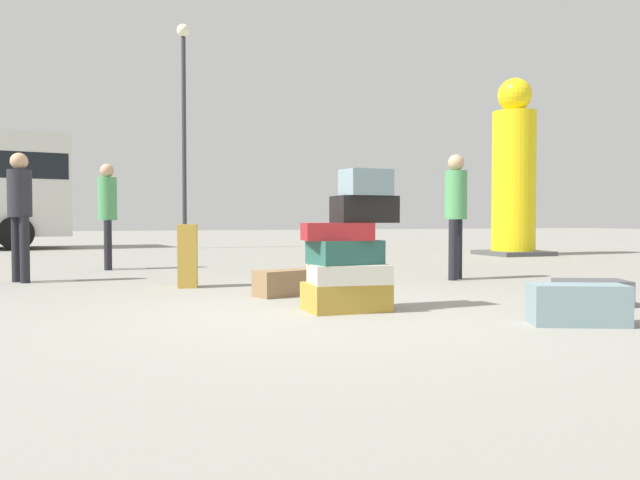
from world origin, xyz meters
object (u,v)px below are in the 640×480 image
object	(u,v)px
yellow_dummy_statue	(514,177)
suitcase_tan_behind_tower	(188,256)
suitcase_charcoal_upright_blue	(592,292)
lamp_post	(184,103)
suitcase_tower	(350,253)
person_passerby_in_red	(20,205)
suitcase_brown_left_side	(290,282)
person_tourist_with_camera	(107,207)
person_bearded_onlooker	(456,205)
suitcase_slate_right_side	(578,305)

from	to	relation	value
yellow_dummy_statue	suitcase_tan_behind_tower	bearing A→B (deg)	-151.59
suitcase_charcoal_upright_blue	lamp_post	world-z (taller)	lamp_post
suitcase_tower	yellow_dummy_statue	xyz separation A→B (m)	(6.83, 6.72, 1.26)
person_passerby_in_red	lamp_post	distance (m)	9.95
suitcase_brown_left_side	suitcase_tan_behind_tower	bearing A→B (deg)	110.39
suitcase_tan_behind_tower	suitcase_tower	bearing A→B (deg)	-54.10
person_tourist_with_camera	lamp_post	world-z (taller)	lamp_post
suitcase_tan_behind_tower	person_bearded_onlooker	distance (m)	3.63
suitcase_slate_right_side	yellow_dummy_statue	bearing A→B (deg)	79.46
suitcase_charcoal_upright_blue	person_passerby_in_red	xyz separation A→B (m)	(-5.39, 4.21, 0.89)
suitcase_brown_left_side	suitcase_slate_right_side	bearing A→B (deg)	-77.09
yellow_dummy_statue	suitcase_tower	bearing A→B (deg)	-135.47
suitcase_tower	suitcase_slate_right_side	distance (m)	1.94
suitcase_charcoal_upright_blue	person_bearded_onlooker	size ratio (longest dim) A/B	0.38
person_tourist_with_camera	person_passerby_in_red	distance (m)	2.11
person_bearded_onlooker	suitcase_slate_right_side	bearing A→B (deg)	31.85
suitcase_tower	person_bearded_onlooker	size ratio (longest dim) A/B	0.75
suitcase_brown_left_side	person_bearded_onlooker	xyz separation A→B (m)	(2.64, 0.91, 0.87)
yellow_dummy_statue	lamp_post	size ratio (longest dim) A/B	0.64
suitcase_slate_right_side	person_bearded_onlooker	distance (m)	3.76
person_passerby_in_red	lamp_post	world-z (taller)	lamp_post
suitcase_tower	person_tourist_with_camera	distance (m)	5.89
lamp_post	person_bearded_onlooker	bearing A→B (deg)	-78.04
suitcase_tower	suitcase_slate_right_side	world-z (taller)	suitcase_tower
person_passerby_in_red	yellow_dummy_statue	xyz separation A→B (m)	(9.90, 2.97, 0.77)
person_passerby_in_red	suitcase_tower	bearing A→B (deg)	7.27
suitcase_tower	suitcase_brown_left_side	xyz separation A→B (m)	(-0.18, 1.26, -0.38)
suitcase_tan_behind_tower	yellow_dummy_statue	size ratio (longest dim) A/B	0.19
suitcase_tower	person_tourist_with_camera	bearing A→B (deg)	109.40
person_passerby_in_red	suitcase_tan_behind_tower	bearing A→B (deg)	23.99
person_tourist_with_camera	person_passerby_in_red	xyz separation A→B (m)	(-1.11, -1.79, -0.02)
lamp_post	suitcase_tower	bearing A→B (deg)	-91.12
suitcase_tower	lamp_post	xyz separation A→B (m)	(0.25, 12.62, 3.54)
yellow_dummy_statue	person_bearded_onlooker	bearing A→B (deg)	-133.85
suitcase_tower	suitcase_tan_behind_tower	xyz separation A→B (m)	(-1.11, 2.43, -0.14)
person_bearded_onlooker	suitcase_brown_left_side	bearing A→B (deg)	-21.71
suitcase_tower	lamp_post	size ratio (longest dim) A/B	0.20
suitcase_tower	suitcase_tan_behind_tower	size ratio (longest dim) A/B	1.67
suitcase_tower	person_bearded_onlooker	bearing A→B (deg)	41.42
suitcase_charcoal_upright_blue	person_tourist_with_camera	size ratio (longest dim) A/B	0.37
person_bearded_onlooker	suitcase_charcoal_upright_blue	bearing A→B (deg)	46.27
suitcase_brown_left_side	yellow_dummy_statue	world-z (taller)	yellow_dummy_statue
person_tourist_with_camera	person_bearded_onlooker	bearing A→B (deg)	52.72
suitcase_charcoal_upright_blue	suitcase_slate_right_side	world-z (taller)	suitcase_slate_right_side
suitcase_charcoal_upright_blue	lamp_post	bearing A→B (deg)	122.06
suitcase_tan_behind_tower	suitcase_slate_right_side	bearing A→B (deg)	-45.17
person_passerby_in_red	lamp_post	xyz separation A→B (m)	(3.31, 8.87, 3.05)
suitcase_charcoal_upright_blue	person_bearded_onlooker	bearing A→B (deg)	110.12
suitcase_tan_behind_tower	yellow_dummy_statue	world-z (taller)	yellow_dummy_statue
suitcase_tower	suitcase_brown_left_side	distance (m)	1.32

